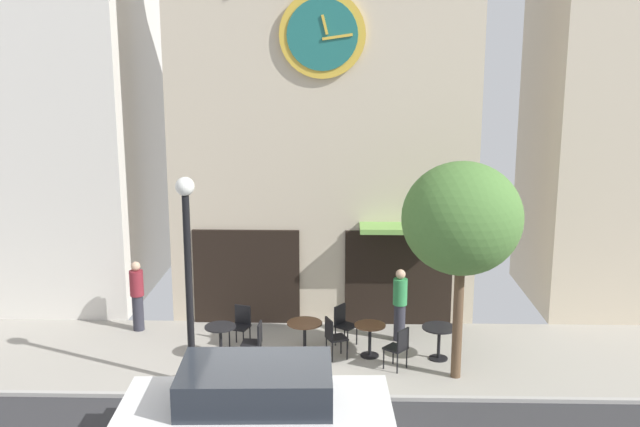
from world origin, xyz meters
TOP-DOWN VIEW (x-y plane):
  - ground_plane at (0.00, -0.55)m, footprint 24.14×9.27m
  - clock_building at (0.86, 5.11)m, footprint 7.26×3.32m
  - neighbor_building_left at (-7.17, 6.50)m, footprint 6.55×4.87m
  - street_lamp at (-1.62, 0.65)m, footprint 0.36×0.36m
  - street_tree at (3.62, 1.08)m, footprint 2.33×2.10m
  - cafe_table_center at (-1.25, 1.87)m, footprint 0.67×0.67m
  - cafe_table_center_right at (0.53, 2.09)m, footprint 0.76×0.76m
  - cafe_table_center_left at (1.93, 2.06)m, footprint 0.67×0.67m
  - cafe_table_rightmost at (3.39, 1.95)m, footprint 0.73×0.73m
  - cafe_chair_right_end at (2.50, 1.38)m, footprint 0.56×0.56m
  - cafe_chair_near_lamp at (-0.48, 1.62)m, footprint 0.43×0.43m
  - cafe_chair_facing_wall at (1.36, 2.71)m, footprint 0.56×0.56m
  - cafe_chair_mid_row at (1.15, 1.92)m, footprint 0.52×0.52m
  - cafe_chair_by_entrance at (-0.91, 2.60)m, footprint 0.50×0.50m
  - pedestrian_maroon at (-3.45, 3.45)m, footprint 0.42×0.42m
  - pedestrian_green at (2.64, 2.99)m, footprint 0.41×0.41m
  - parked_car_white at (-0.05, -1.98)m, footprint 4.37×2.15m

SIDE VIEW (x-z plane):
  - ground_plane at x=0.00m, z-range -0.09..0.04m
  - cafe_table_center_left at x=1.93m, z-range 0.14..0.85m
  - cafe_table_center at x=-1.25m, z-range 0.14..0.86m
  - cafe_table_rightmost at x=3.39m, z-range 0.16..0.88m
  - cafe_chair_right_end at x=2.50m, z-range 0.08..0.98m
  - cafe_chair_near_lamp at x=-0.48m, z-range 0.08..0.98m
  - cafe_chair_facing_wall at x=1.36m, z-range 0.08..0.98m
  - cafe_chair_mid_row at x=1.15m, z-range 0.08..0.98m
  - cafe_chair_by_entrance at x=-0.91m, z-range 0.08..0.98m
  - cafe_table_center_right at x=0.53m, z-range 0.17..0.91m
  - parked_car_white at x=-0.05m, z-range -0.01..1.54m
  - pedestrian_maroon at x=-3.45m, z-range 0.03..1.70m
  - pedestrian_green at x=2.64m, z-range 0.03..1.70m
  - street_lamp at x=-1.62m, z-range 0.03..4.17m
  - street_tree at x=3.62m, z-range 1.07..5.45m
  - clock_building at x=0.86m, z-range 0.15..11.33m
  - neighbor_building_left at x=-7.17m, z-range 0.00..11.51m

